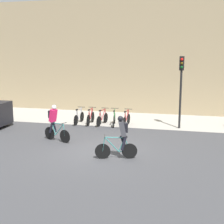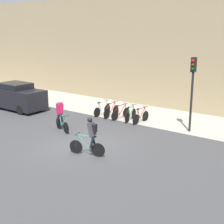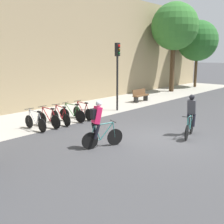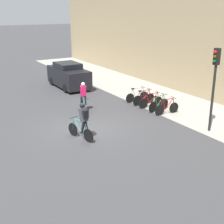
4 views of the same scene
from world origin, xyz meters
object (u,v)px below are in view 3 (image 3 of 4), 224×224
Objects in this scene: parked_bike_1 at (49,119)px; parked_bike_2 at (61,117)px; parked_bike_3 at (72,114)px; parked_bike_4 at (83,112)px; cyclist_grey at (191,114)px; parked_bike_0 at (35,122)px; cyclist_pink at (98,123)px; traffic_light_pole at (118,65)px; bench at (140,95)px.

parked_bike_1 is 0.72m from parked_bike_2.
parked_bike_3 reaches higher than parked_bike_4.
parked_bike_0 is at bearing 123.56° from cyclist_grey.
cyclist_grey reaches higher than parked_bike_2.
cyclist_grey is 1.06× the size of parked_bike_0.
parked_bike_3 is at bearing -0.01° from parked_bike_1.
cyclist_pink is 1.06× the size of parked_bike_1.
cyclist_pink reaches higher than cyclist_grey.
cyclist_grey reaches higher than parked_bike_1.
cyclist_pink is 1.06× the size of parked_bike_2.
parked_bike_3 is 4.41m from traffic_light_pole.
bench is at bearing 8.23° from parked_bike_4.
cyclist_grey is 1.18× the size of bench.
parked_bike_4 is at bearing 0.02° from parked_bike_0.
cyclist_pink is at bearing -109.49° from parked_bike_2.
parked_bike_3 is at bearing -177.84° from traffic_light_pole.
cyclist_grey reaches higher than bench.
cyclist_grey is at bearing -56.44° from parked_bike_0.
bench is at bearing 6.76° from parked_bike_2.
traffic_light_pole is (5.90, 0.14, 2.37)m from parked_bike_0.
parked_bike_1 is at bearing 80.67° from cyclist_pink.
bench is (5.69, 6.58, -0.48)m from cyclist_grey.
parked_bike_4 is (1.45, 0.00, 0.00)m from parked_bike_2.
parked_bike_2 is at bearing 112.10° from cyclist_grey.
traffic_light_pole reaches higher than cyclist_pink.
parked_bike_1 is at bearing 118.13° from cyclist_grey.
parked_bike_1 is 1.01× the size of parked_bike_3.
parked_bike_2 is 1.03× the size of parked_bike_4.
cyclist_grey is 6.43m from traffic_light_pole.
parked_bike_3 is 1.02× the size of parked_bike_4.
parked_bike_2 is (1.35, 3.82, -0.56)m from cyclist_pink.
bench is at bearing 27.06° from cyclist_pink.
parked_bike_3 is 1.10× the size of bench.
parked_bike_4 is at bearing 98.46° from cyclist_grey.
parked_bike_3 reaches higher than bench.
bench is at bearing 49.15° from cyclist_grey.
traffic_light_pole is at bearing 34.35° from cyclist_pink.
cyclist_pink is 10.49m from bench.
parked_bike_0 is at bearing -174.28° from bench.
cyclist_grey is 1.06× the size of parked_bike_2.
traffic_light_pole is at bearing 2.68° from parked_bike_4.
parked_bike_0 is 1.45m from parked_bike_2.
parked_bike_2 is at bearing -173.24° from bench.
parked_bike_3 is 7.31m from bench.
parked_bike_3 reaches higher than parked_bike_2.
traffic_light_pole is (3.72, 0.14, 2.36)m from parked_bike_3.
cyclist_pink reaches higher than bench.
parked_bike_1 is (0.72, 0.00, 0.01)m from parked_bike_0.
traffic_light_pole reaches higher than parked_bike_0.
parked_bike_4 is at bearing 53.75° from cyclist_pink.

